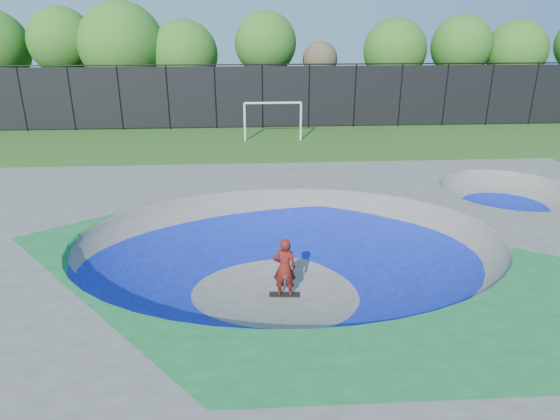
# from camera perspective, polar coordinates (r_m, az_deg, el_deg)

# --- Properties ---
(ground) EXTENTS (120.00, 120.00, 0.00)m
(ground) POSITION_cam_1_polar(r_m,az_deg,el_deg) (13.29, 1.03, -9.08)
(ground) COLOR #275216
(ground) RESTS_ON ground
(skate_deck) EXTENTS (22.00, 14.00, 1.50)m
(skate_deck) POSITION_cam_1_polar(r_m,az_deg,el_deg) (12.93, 1.06, -6.20)
(skate_deck) COLOR gray
(skate_deck) RESTS_ON ground
(skater) EXTENTS (0.61, 0.43, 1.60)m
(skater) POSITION_cam_1_polar(r_m,az_deg,el_deg) (12.63, 0.52, -6.64)
(skater) COLOR red
(skater) RESTS_ON ground
(skateboard) EXTENTS (0.79, 0.28, 0.05)m
(skateboard) POSITION_cam_1_polar(r_m,az_deg,el_deg) (13.01, 0.51, -9.66)
(skateboard) COLOR black
(skateboard) RESTS_ON ground
(soccer_goal) EXTENTS (3.38, 0.12, 2.23)m
(soccer_goal) POSITION_cam_1_polar(r_m,az_deg,el_deg) (29.27, -0.82, 10.93)
(soccer_goal) COLOR silver
(soccer_goal) RESTS_ON ground
(fence) EXTENTS (48.09, 0.09, 4.04)m
(fence) POSITION_cam_1_polar(r_m,az_deg,el_deg) (32.79, -2.02, 12.97)
(fence) COLOR black
(fence) RESTS_ON ground
(treeline) EXTENTS (52.50, 7.70, 7.89)m
(treeline) POSITION_cam_1_polar(r_m,az_deg,el_deg) (37.58, -7.77, 18.03)
(treeline) COLOR #3F281F
(treeline) RESTS_ON ground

